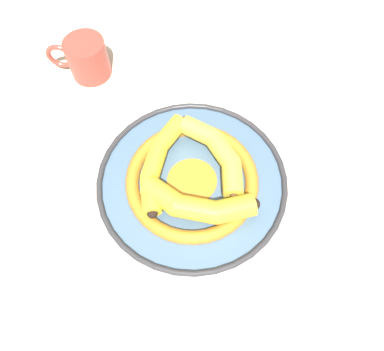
{
  "coord_description": "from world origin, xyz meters",
  "views": [
    {
      "loc": [
        0.06,
        -0.24,
        0.58
      ],
      "look_at": [
        0.02,
        0.03,
        0.04
      ],
      "focal_mm": 35.0,
      "sensor_mm": 36.0,
      "label": 1
    }
  ],
  "objects_px": {
    "banana_b": "(219,154)",
    "coffee_mug": "(86,58)",
    "banana_a": "(195,204)",
    "decorative_bowl": "(192,181)",
    "banana_c": "(159,160)"
  },
  "relations": [
    {
      "from": "banana_a",
      "to": "banana_c",
      "type": "relative_size",
      "value": 0.99
    },
    {
      "from": "banana_b",
      "to": "coffee_mug",
      "type": "distance_m",
      "value": 0.33
    },
    {
      "from": "banana_b",
      "to": "banana_c",
      "type": "relative_size",
      "value": 0.75
    },
    {
      "from": "banana_b",
      "to": "banana_c",
      "type": "height_order",
      "value": "banana_b"
    },
    {
      "from": "decorative_bowl",
      "to": "banana_a",
      "type": "bearing_deg",
      "value": -75.28
    },
    {
      "from": "banana_a",
      "to": "banana_c",
      "type": "xyz_separation_m",
      "value": [
        -0.07,
        0.07,
        -0.0
      ]
    },
    {
      "from": "decorative_bowl",
      "to": "banana_b",
      "type": "distance_m",
      "value": 0.06
    },
    {
      "from": "banana_b",
      "to": "banana_c",
      "type": "distance_m",
      "value": 0.1
    },
    {
      "from": "banana_a",
      "to": "coffee_mug",
      "type": "relative_size",
      "value": 1.63
    },
    {
      "from": "banana_a",
      "to": "coffee_mug",
      "type": "height_order",
      "value": "coffee_mug"
    },
    {
      "from": "decorative_bowl",
      "to": "coffee_mug",
      "type": "relative_size",
      "value": 2.63
    },
    {
      "from": "banana_a",
      "to": "coffee_mug",
      "type": "bearing_deg",
      "value": 135.49
    },
    {
      "from": "banana_a",
      "to": "banana_b",
      "type": "bearing_deg",
      "value": 78.0
    },
    {
      "from": "decorative_bowl",
      "to": "banana_c",
      "type": "bearing_deg",
      "value": 167.06
    },
    {
      "from": "decorative_bowl",
      "to": "banana_a",
      "type": "height_order",
      "value": "banana_a"
    }
  ]
}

